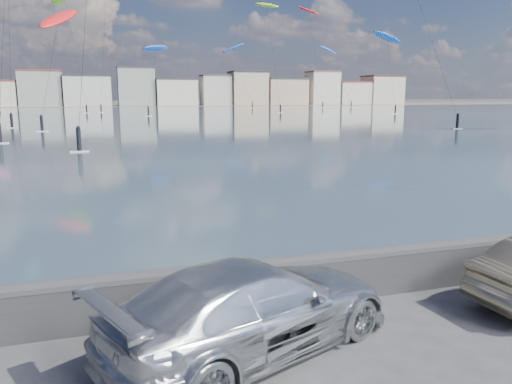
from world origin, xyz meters
TOP-DOWN VIEW (x-y plane):
  - bay_water at (0.00, 91.50)m, footprint 500.00×177.00m
  - far_shore_strip at (0.00, 200.00)m, footprint 500.00×60.00m
  - seawall at (0.00, 2.70)m, footprint 400.00×0.36m
  - far_buildings at (1.31, 186.00)m, footprint 240.79×13.26m
  - car_silver at (0.05, 1.14)m, footprint 5.88×4.13m
  - kitesurfer_0 at (9.54, 102.28)m, footprint 7.73×11.26m
  - kitesurfer_2 at (37.77, 114.09)m, footprint 5.45×14.50m
  - kitesurfer_6 at (76.02, 159.63)m, footprint 8.65×17.97m
  - kitesurfer_7 at (-6.85, 67.35)m, footprint 6.15×14.17m
  - kitesurfer_8 at (40.67, 157.74)m, footprint 8.31×13.42m
  - kitesurfer_10 at (63.19, 148.33)m, footprint 7.32×10.14m
  - kitesurfer_20 at (63.34, 100.94)m, footprint 9.13×12.23m

SIDE VIEW (x-z plane):
  - bay_water at x=0.00m, z-range 0.01..0.01m
  - far_shore_strip at x=0.00m, z-range 0.01..0.01m
  - seawall at x=0.00m, z-range 0.04..1.12m
  - car_silver at x=0.05m, z-range 0.00..1.58m
  - far_buildings at x=1.31m, z-range -1.27..13.33m
  - kitesurfer_0 at x=9.54m, z-range 6.06..21.02m
  - kitesurfer_7 at x=-6.85m, z-range 5.74..22.18m
  - kitesurfer_20 at x=63.34m, z-range 7.56..26.86m
  - kitesurfer_8 at x=40.67m, z-range 8.19..29.49m
  - kitesurfer_6 at x=76.02m, z-range 8.49..30.07m
  - kitesurfer_2 at x=37.77m, z-range 11.59..38.69m
  - kitesurfer_10 at x=63.19m, z-range 13.76..46.21m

